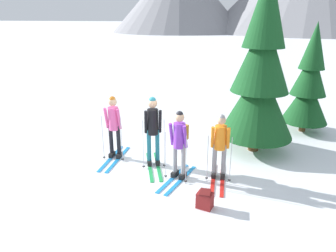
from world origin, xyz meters
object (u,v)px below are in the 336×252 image
at_px(skier_in_black, 153,127).
at_px(backpack_on_snow_front, 205,200).
at_px(skier_in_pink, 114,125).
at_px(skier_in_purple, 179,141).
at_px(pine_tree_near, 261,73).
at_px(pine_tree_mid, 309,84).
at_px(skier_in_orange, 220,145).

height_order(skier_in_black, backpack_on_snow_front, skier_in_black).
relative_size(skier_in_pink, skier_in_black, 0.95).
xyz_separation_m(skier_in_purple, pine_tree_near, (1.83, 2.13, 1.33)).
bearing_deg(backpack_on_snow_front, skier_in_black, 133.04).
xyz_separation_m(skier_in_black, skier_in_purple, (0.80, -0.53, -0.11)).
bearing_deg(backpack_on_snow_front, pine_tree_mid, 62.58).
relative_size(skier_in_black, skier_in_purple, 1.09).
distance_m(pine_tree_near, pine_tree_mid, 2.74).
xyz_separation_m(skier_in_pink, skier_in_purple, (1.96, -0.72, -0.01)).
bearing_deg(skier_in_orange, pine_tree_mid, 57.08).
bearing_deg(pine_tree_mid, skier_in_pink, -147.71).
distance_m(skier_in_purple, pine_tree_mid, 5.52).
bearing_deg(pine_tree_mid, backpack_on_snow_front, -117.42).
distance_m(skier_in_orange, pine_tree_near, 2.56).
relative_size(skier_in_pink, pine_tree_near, 0.35).
height_order(skier_in_purple, pine_tree_near, pine_tree_near).
height_order(skier_in_pink, pine_tree_mid, pine_tree_mid).
xyz_separation_m(skier_in_purple, backpack_on_snow_front, (0.76, -1.15, -0.78)).
bearing_deg(skier_in_pink, pine_tree_mid, 32.29).
bearing_deg(skier_in_black, backpack_on_snow_front, -46.96).
bearing_deg(backpack_on_snow_front, skier_in_purple, 123.69).
bearing_deg(skier_in_orange, skier_in_purple, -168.61).
xyz_separation_m(skier_in_purple, pine_tree_mid, (3.53, 4.19, 0.69)).
bearing_deg(skier_in_purple, skier_in_pink, 159.82).
distance_m(skier_in_black, skier_in_orange, 1.79).
bearing_deg(skier_in_purple, skier_in_orange, 11.39).
height_order(skier_in_pink, skier_in_orange, skier_in_pink).
bearing_deg(backpack_on_snow_front, skier_in_pink, 145.58).
xyz_separation_m(skier_in_orange, pine_tree_near, (0.89, 1.94, 1.41)).
bearing_deg(skier_in_purple, skier_in_black, 146.52).
relative_size(skier_in_black, backpack_on_snow_front, 4.93).
relative_size(skier_in_pink, backpack_on_snow_front, 4.67).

